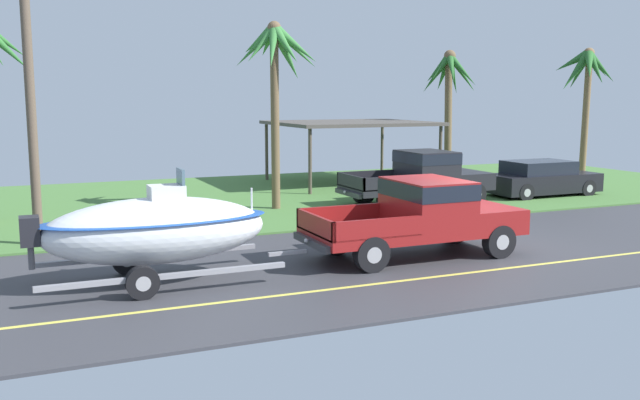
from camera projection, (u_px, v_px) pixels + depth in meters
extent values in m
cube|color=#38383D|center=(477.00, 251.00, 17.56)|extent=(36.00, 8.00, 0.06)
cube|color=#477538|center=(309.00, 195.00, 27.53)|extent=(36.00, 14.00, 0.11)
cube|color=#DBCC4C|center=(525.00, 266.00, 15.92)|extent=(34.20, 0.12, 0.01)
cube|color=maroon|center=(414.00, 231.00, 16.80)|extent=(5.22, 2.09, 0.22)
cube|color=maroon|center=(479.00, 213.00, 17.50)|extent=(1.46, 2.09, 0.38)
cube|color=maroon|center=(427.00, 202.00, 16.85)|extent=(1.57, 2.09, 1.12)
cube|color=black|center=(428.00, 189.00, 16.80)|extent=(1.59, 2.11, 0.38)
cube|color=#621111|center=(357.00, 230.00, 16.18)|extent=(2.19, 2.09, 0.04)
cube|color=maroon|center=(339.00, 215.00, 17.06)|extent=(2.19, 0.08, 0.45)
cube|color=maroon|center=(378.00, 229.00, 15.24)|extent=(2.19, 0.08, 0.45)
cube|color=maroon|center=(315.00, 225.00, 15.74)|extent=(0.08, 2.09, 0.45)
cube|color=#333338|center=(311.00, 242.00, 15.76)|extent=(0.12, 1.88, 0.16)
sphere|color=#B2B2B7|center=(306.00, 241.00, 15.70)|extent=(0.10, 0.10, 0.10)
cylinder|color=black|center=(454.00, 228.00, 18.39)|extent=(0.80, 0.28, 0.80)
cylinder|color=#9E9EA3|center=(454.00, 228.00, 18.39)|extent=(0.36, 0.29, 0.36)
cylinder|color=black|center=(499.00, 241.00, 16.70)|extent=(0.80, 0.28, 0.80)
cylinder|color=#9E9EA3|center=(499.00, 241.00, 16.70)|extent=(0.36, 0.29, 0.36)
cylinder|color=black|center=(336.00, 238.00, 17.04)|extent=(0.80, 0.28, 0.80)
cylinder|color=#9E9EA3|center=(336.00, 238.00, 17.04)|extent=(0.36, 0.29, 0.36)
cylinder|color=black|center=(371.00, 254.00, 15.35)|extent=(0.80, 0.28, 0.80)
cylinder|color=#9E9EA3|center=(371.00, 254.00, 15.35)|extent=(0.36, 0.29, 0.36)
cube|color=gray|center=(287.00, 253.00, 15.56)|extent=(0.90, 0.10, 0.08)
cube|color=gray|center=(149.00, 255.00, 15.32)|extent=(4.83, 0.12, 0.10)
cube|color=gray|center=(167.00, 276.00, 13.54)|extent=(4.83, 0.12, 0.10)
cylinder|color=black|center=(126.00, 259.00, 15.19)|extent=(0.64, 0.22, 0.64)
cylinder|color=#9E9EA3|center=(126.00, 259.00, 15.19)|extent=(0.29, 0.23, 0.29)
cylinder|color=black|center=(142.00, 283.00, 13.31)|extent=(0.64, 0.22, 0.64)
cylinder|color=#9E9EA3|center=(142.00, 283.00, 13.31)|extent=(0.29, 0.23, 0.29)
ellipsoid|color=silver|center=(156.00, 230.00, 14.32)|extent=(4.55, 1.87, 1.36)
ellipsoid|color=#1E4CA5|center=(156.00, 219.00, 14.29)|extent=(4.64, 1.91, 0.12)
cube|color=silver|center=(167.00, 201.00, 14.33)|extent=(0.70, 0.60, 0.65)
cube|color=slate|center=(181.00, 177.00, 14.37)|extent=(0.06, 0.56, 0.36)
cube|color=black|center=(30.00, 231.00, 13.35)|extent=(0.36, 0.44, 0.56)
cylinder|color=#4C4C51|center=(31.00, 250.00, 13.41)|extent=(0.12, 0.12, 0.75)
cylinder|color=silver|center=(252.00, 199.00, 15.05)|extent=(0.04, 0.04, 0.50)
cube|color=black|center=(417.00, 187.00, 24.76)|extent=(5.29, 2.05, 0.22)
cube|color=black|center=(462.00, 177.00, 25.47)|extent=(1.48, 2.05, 0.38)
cube|color=black|center=(426.00, 167.00, 24.81)|extent=(1.59, 2.05, 1.17)
cube|color=black|center=(426.00, 157.00, 24.76)|extent=(1.61, 2.07, 0.38)
cube|color=black|center=(379.00, 186.00, 24.14)|extent=(2.22, 2.05, 0.04)
cube|color=black|center=(366.00, 177.00, 25.01)|extent=(2.22, 0.08, 0.45)
cube|color=black|center=(393.00, 183.00, 23.22)|extent=(2.22, 0.08, 0.45)
cube|color=black|center=(351.00, 182.00, 23.69)|extent=(0.08, 2.05, 0.45)
cube|color=#333338|center=(348.00, 193.00, 23.71)|extent=(0.12, 1.85, 0.16)
sphere|color=#B2B2B7|center=(345.00, 192.00, 23.65)|extent=(0.10, 0.10, 0.10)
cylinder|color=black|center=(446.00, 188.00, 26.35)|extent=(0.80, 0.28, 0.80)
cylinder|color=#9E9EA3|center=(446.00, 188.00, 26.35)|extent=(0.36, 0.29, 0.36)
cylinder|color=black|center=(475.00, 194.00, 24.69)|extent=(0.80, 0.28, 0.80)
cylinder|color=#9E9EA3|center=(475.00, 194.00, 24.69)|extent=(0.36, 0.29, 0.36)
cylinder|color=black|center=(364.00, 193.00, 24.98)|extent=(0.80, 0.28, 0.80)
cylinder|color=#9E9EA3|center=(364.00, 193.00, 24.98)|extent=(0.36, 0.29, 0.36)
cylinder|color=black|center=(389.00, 200.00, 23.32)|extent=(0.80, 0.28, 0.80)
cylinder|color=#9E9EA3|center=(389.00, 200.00, 23.32)|extent=(0.36, 0.29, 0.36)
cube|color=black|center=(542.00, 183.00, 26.97)|extent=(4.38, 1.84, 0.70)
cube|color=black|center=(539.00, 167.00, 26.80)|extent=(2.46, 1.69, 0.50)
cylinder|color=black|center=(557.00, 183.00, 28.34)|extent=(0.66, 0.22, 0.66)
cylinder|color=#9E9EA3|center=(557.00, 183.00, 28.34)|extent=(0.30, 0.23, 0.30)
cylinder|color=black|center=(588.00, 188.00, 26.84)|extent=(0.66, 0.22, 0.66)
cylinder|color=#9E9EA3|center=(588.00, 188.00, 26.84)|extent=(0.30, 0.23, 0.30)
cylinder|color=black|center=(497.00, 187.00, 27.17)|extent=(0.66, 0.22, 0.66)
cylinder|color=#9E9EA3|center=(497.00, 187.00, 27.17)|extent=(0.30, 0.23, 0.30)
cylinder|color=black|center=(525.00, 192.00, 25.66)|extent=(0.66, 0.22, 0.66)
cylinder|color=#9E9EA3|center=(525.00, 192.00, 25.66)|extent=(0.30, 0.23, 0.30)
cylinder|color=#4C4238|center=(382.00, 149.00, 34.07)|extent=(0.14, 0.14, 2.60)
cylinder|color=#4C4238|center=(440.00, 157.00, 29.44)|extent=(0.14, 0.14, 2.60)
cylinder|color=#4C4238|center=(267.00, 152.00, 31.73)|extent=(0.14, 0.14, 2.60)
cylinder|color=#4C4238|center=(310.00, 162.00, 27.10)|extent=(0.14, 0.14, 2.60)
cube|color=#4C4742|center=(350.00, 123.00, 30.38)|extent=(6.44, 5.61, 0.14)
cylinder|color=brown|center=(585.00, 120.00, 29.75)|extent=(0.28, 0.37, 5.62)
cone|color=#286028|center=(598.00, 65.00, 29.70)|extent=(1.40, 0.48, 1.20)
cone|color=#286028|center=(588.00, 69.00, 29.92)|extent=(1.10, 1.13, 1.44)
cone|color=#286028|center=(579.00, 71.00, 29.93)|extent=(0.43, 1.37, 1.66)
cone|color=#286028|center=(572.00, 62.00, 29.53)|extent=(1.46, 1.23, 1.08)
cone|color=#286028|center=(576.00, 71.00, 29.16)|extent=(1.69, 0.49, 1.81)
cone|color=#286028|center=(589.00, 65.00, 28.52)|extent=(1.69, 1.83, 1.41)
cone|color=#286028|center=(596.00, 68.00, 28.98)|extent=(0.53, 1.31, 1.52)
cone|color=#286028|center=(601.00, 67.00, 29.32)|extent=(1.23, 1.01, 1.41)
sphere|color=brown|center=(589.00, 53.00, 29.34)|extent=(0.45, 0.45, 0.45)
cylinder|color=brown|center=(448.00, 118.00, 32.26)|extent=(0.34, 0.49, 5.65)
cone|color=#286028|center=(462.00, 74.00, 32.23)|extent=(1.65, 0.33, 1.81)
cone|color=#286028|center=(453.00, 75.00, 32.57)|extent=(1.44, 1.31, 1.90)
cone|color=#286028|center=(443.00, 73.00, 32.62)|extent=(0.71, 1.73, 1.81)
cone|color=#286028|center=(436.00, 74.00, 32.37)|extent=(1.12, 1.63, 1.87)
cone|color=#286028|center=(438.00, 69.00, 31.88)|extent=(1.40, 0.81, 1.44)
cone|color=#286028|center=(441.00, 67.00, 31.65)|extent=(1.27, 0.49, 1.26)
cone|color=#286028|center=(452.00, 68.00, 31.17)|extent=(1.11, 1.73, 1.46)
cone|color=#286028|center=(463.00, 70.00, 31.27)|extent=(0.66, 1.86, 1.59)
cone|color=#286028|center=(461.00, 68.00, 31.84)|extent=(1.25, 0.96, 1.34)
sphere|color=brown|center=(450.00, 56.00, 31.84)|extent=(0.54, 0.54, 0.54)
cylinder|color=brown|center=(275.00, 121.00, 23.39)|extent=(0.29, 0.35, 6.05)
cone|color=#387A38|center=(295.00, 48.00, 23.42)|extent=(1.76, 0.46, 1.47)
cone|color=#387A38|center=(286.00, 54.00, 23.67)|extent=(1.69, 1.39, 1.90)
cone|color=#387A38|center=(268.00, 42.00, 23.65)|extent=(0.41, 1.59, 1.12)
cone|color=#387A38|center=(259.00, 40.00, 23.44)|extent=(1.07, 1.60, 1.10)
cone|color=#387A38|center=(255.00, 47.00, 23.12)|extent=(1.44, 1.01, 1.44)
cone|color=#387A38|center=(261.00, 45.00, 22.76)|extent=(1.27, 0.54, 1.34)
cone|color=#387A38|center=(273.00, 47.00, 22.46)|extent=(0.94, 1.45, 1.55)
cone|color=#387A38|center=(286.00, 45.00, 22.56)|extent=(0.78, 1.53, 1.43)
cone|color=#387A38|center=(295.00, 45.00, 22.85)|extent=(1.54, 1.33, 1.41)
sphere|color=brown|center=(274.00, 28.00, 22.95)|extent=(0.46, 0.46, 0.46)
cone|color=#2D6B2D|center=(1.00, 44.00, 20.56)|extent=(1.78, 0.53, 1.77)
cone|color=#2D6B2D|center=(0.00, 38.00, 20.99)|extent=(1.76, 1.34, 1.35)
cylinder|color=brown|center=(31.00, 103.00, 17.50)|extent=(0.24, 0.24, 7.33)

